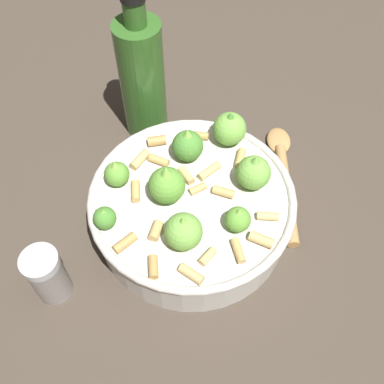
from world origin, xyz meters
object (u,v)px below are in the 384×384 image
cooking_pan (192,205)px  olive_oil_bottle (142,77)px  pepper_shaker (48,275)px  wooden_spoon (283,174)px

cooking_pan → olive_oil_bottle: bearing=-29.5°
olive_oil_bottle → cooking_pan: bearing=150.5°
cooking_pan → olive_oil_bottle: (0.17, -0.10, 0.06)m
pepper_shaker → olive_oil_bottle: (0.10, -0.28, 0.06)m
olive_oil_bottle → wooden_spoon: bearing=-167.7°
cooking_pan → wooden_spoon: (-0.05, -0.14, -0.04)m
cooking_pan → pepper_shaker: bearing=68.8°
wooden_spoon → pepper_shaker: bearing=69.1°
pepper_shaker → wooden_spoon: size_ratio=0.46×
pepper_shaker → wooden_spoon: bearing=-110.9°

